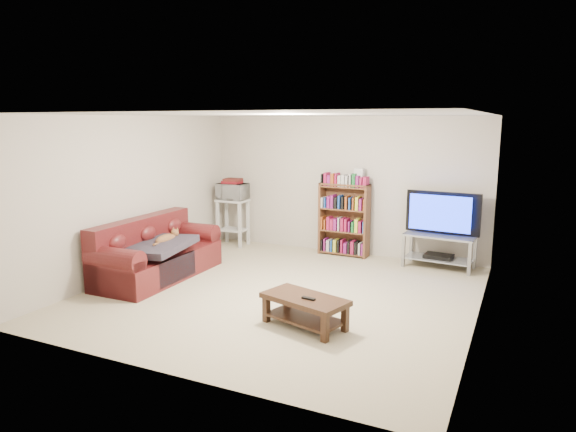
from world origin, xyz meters
The scene contains 19 objects.
floor centered at (0.00, 0.00, 0.00)m, with size 5.00×5.00×0.00m, color beige.
ceiling centered at (0.00, 0.00, 2.40)m, with size 5.00×5.00×0.00m, color white.
wall_back centered at (0.00, 2.50, 1.20)m, with size 5.00×5.00×0.00m, color beige.
wall_front centered at (0.00, -2.50, 1.20)m, with size 5.00×5.00×0.00m, color beige.
wall_left centered at (-2.50, 0.00, 1.20)m, with size 5.00×5.00×0.00m, color beige.
wall_right centered at (2.50, 0.00, 1.20)m, with size 5.00×5.00×0.00m, color beige.
sofa centered at (-2.07, -0.12, 0.31)m, with size 0.92×2.09×0.89m.
blanket centered at (-1.89, -0.26, 0.53)m, with size 0.80×1.04×0.10m, color #312B36.
cat centered at (-1.89, -0.07, 0.59)m, with size 0.23×0.57×0.17m, color brown, non-canonical shape.
coffee_table centered at (0.73, -0.92, 0.25)m, with size 1.08×0.75×0.36m.
remote centered at (0.80, -0.99, 0.37)m, with size 0.16×0.04×0.02m, color black.
tv_stand centered at (1.73, 2.18, 0.37)m, with size 1.12×0.58×0.54m.
television centered at (1.73, 2.18, 0.88)m, with size 1.17×0.15×0.67m, color black.
dvd_player centered at (1.73, 2.18, 0.19)m, with size 0.43×0.30×0.06m, color black.
bookshelf centered at (0.09, 2.30, 0.65)m, with size 0.88×0.30×1.26m.
shelf_clutter centered at (0.19, 2.31, 1.37)m, with size 0.64×0.20×0.28m.
microwave_stand centered at (-2.04, 2.11, 0.56)m, with size 0.55×0.41×0.88m.
microwave centered at (-2.04, 2.11, 1.03)m, with size 0.54×0.37×0.30m, color silver.
game_boxes centered at (-2.04, 2.11, 1.20)m, with size 0.32×0.28×0.05m, color maroon.
Camera 1 is at (2.90, -6.04, 2.32)m, focal length 32.00 mm.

